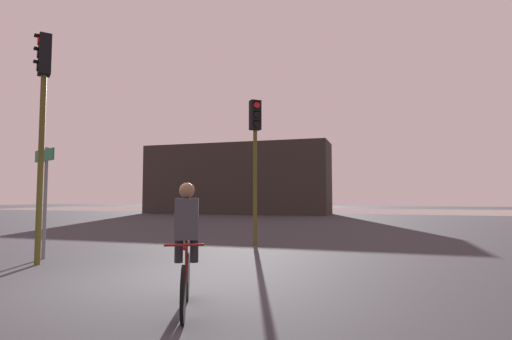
{
  "coord_description": "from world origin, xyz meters",
  "views": [
    {
      "loc": [
        3.87,
        -5.82,
        1.44
      ],
      "look_at": [
        0.5,
        5.0,
        2.2
      ],
      "focal_mm": 28.0,
      "sensor_mm": 36.0,
      "label": 1
    }
  ],
  "objects": [
    {
      "name": "ground_plane",
      "position": [
        0.0,
        0.0,
        0.0
      ],
      "size": [
        120.0,
        120.0,
        0.0
      ],
      "primitive_type": "plane",
      "color": "#333338"
    },
    {
      "name": "traffic_light_center",
      "position": [
        0.29,
        5.58,
        3.03
      ],
      "size": [
        0.41,
        0.42,
        4.36
      ],
      "rotation": [
        0.0,
        0.0,
        3.84
      ],
      "color": "#4C4719",
      "rests_on": "ground"
    },
    {
      "name": "cyclist",
      "position": [
        1.47,
        -1.14,
        0.82
      ],
      "size": [
        0.78,
        1.57,
        1.62
      ],
      "rotation": [
        0.0,
        0.0,
        -2.71
      ],
      "color": "black",
      "rests_on": "ground"
    },
    {
      "name": "direction_sign_post",
      "position": [
        -3.63,
        1.62,
        1.7
      ],
      "size": [
        1.01,
        0.49,
        2.6
      ],
      "rotation": [
        0.0,
        0.0,
        2.71
      ],
      "color": "slate",
      "rests_on": "ground"
    },
    {
      "name": "water_strip",
      "position": [
        0.0,
        36.35,
        0.0
      ],
      "size": [
        80.0,
        16.0,
        0.01
      ],
      "primitive_type": "cube",
      "color": "gray",
      "rests_on": "ground"
    },
    {
      "name": "traffic_light_near_left",
      "position": [
        -3.1,
        0.96,
        3.44
      ],
      "size": [
        0.41,
        0.42,
        4.99
      ],
      "rotation": [
        0.0,
        0.0,
        2.46
      ],
      "color": "#4C4719",
      "rests_on": "ground"
    },
    {
      "name": "distant_building",
      "position": [
        -7.94,
        26.35,
        2.95
      ],
      "size": [
        15.86,
        4.0,
        5.9
      ],
      "primitive_type": "cube",
      "color": "#2D2823",
      "rests_on": "ground"
    }
  ]
}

